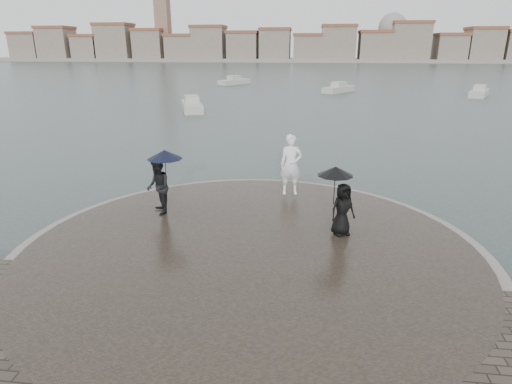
# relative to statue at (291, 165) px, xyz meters

# --- Properties ---
(ground) EXTENTS (400.00, 400.00, 0.00)m
(ground) POSITION_rel_statue_xyz_m (-0.86, -7.97, -1.44)
(ground) COLOR #2B3835
(ground) RESTS_ON ground
(kerb_ring) EXTENTS (12.50, 12.50, 0.32)m
(kerb_ring) POSITION_rel_statue_xyz_m (-0.86, -4.47, -1.28)
(kerb_ring) COLOR gray
(kerb_ring) RESTS_ON ground
(quay_tip) EXTENTS (11.90, 11.90, 0.36)m
(quay_tip) POSITION_rel_statue_xyz_m (-0.86, -4.47, -1.26)
(quay_tip) COLOR #2D261E
(quay_tip) RESTS_ON ground
(statue) EXTENTS (0.85, 0.63, 2.15)m
(statue) POSITION_rel_statue_xyz_m (0.00, 0.00, 0.00)
(statue) COLOR white
(statue) RESTS_ON quay_tip
(visitor_left) EXTENTS (1.29, 1.18, 2.04)m
(visitor_left) POSITION_rel_statue_xyz_m (-3.98, -2.40, 0.06)
(visitor_left) COLOR black
(visitor_left) RESTS_ON quay_tip
(visitor_right) EXTENTS (1.19, 1.00, 1.95)m
(visitor_right) POSITION_rel_statue_xyz_m (1.51, -3.34, 0.03)
(visitor_right) COLOR black
(visitor_right) RESTS_ON quay_tip
(far_skyline) EXTENTS (260.00, 20.00, 37.00)m
(far_skyline) POSITION_rel_statue_xyz_m (-7.15, 152.74, 4.17)
(far_skyline) COLOR gray
(far_skyline) RESTS_ON ground
(boats) EXTENTS (34.80, 33.66, 1.50)m
(boats) POSITION_rel_statue_xyz_m (0.82, 38.14, -1.06)
(boats) COLOR #B9B3A7
(boats) RESTS_ON ground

